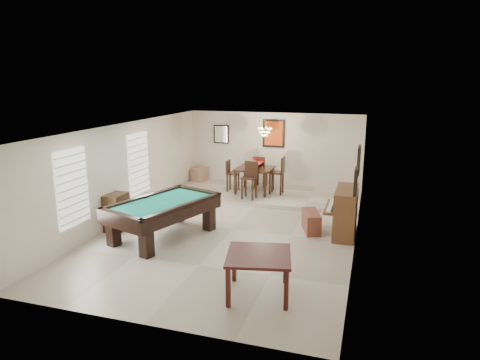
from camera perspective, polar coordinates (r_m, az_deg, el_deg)
The scene contains 26 objects.
ground_plane at distance 10.92m, azimuth -0.94°, elevation -6.63°, with size 6.00×9.00×0.02m, color beige.
wall_back at distance 14.80m, azimuth 4.51°, elevation 3.93°, with size 6.00×0.04×2.60m, color silver.
wall_front at distance 6.62m, azimuth -13.41°, elevation -8.61°, with size 6.00×0.04×2.60m, color silver.
wall_left at distance 11.81m, azimuth -14.93°, elevation 1.07°, with size 0.04×9.00×2.60m, color silver.
wall_right at distance 10.04m, azimuth 15.52°, elevation -1.12°, with size 0.04×9.00×2.60m, color silver.
ceiling at distance 10.32m, azimuth -1.00°, elevation 7.11°, with size 6.00×9.00×0.04m, color white.
dining_step at distance 13.88m, azimuth 3.26°, elevation -1.94°, with size 6.00×2.50×0.12m, color beige.
window_left_front at distance 10.03m, azimuth -21.46°, elevation -1.00°, with size 0.06×1.00×1.70m, color white.
window_left_rear at distance 12.27m, azimuth -13.37°, elevation 2.10°, with size 0.06×1.00×1.70m, color white.
pool_table at distance 10.43m, azimuth -10.18°, elevation -5.23°, with size 1.43×2.64×0.88m, color black, non-canonical shape.
square_table at distance 7.69m, azimuth 2.49°, elevation -12.47°, with size 1.10×1.10×0.76m, color #340F0D, non-canonical shape.
upright_piano at distance 10.70m, azimuth 13.19°, elevation -4.11°, with size 0.78×1.38×1.15m, color brown, non-canonical shape.
piano_bench at distance 10.87m, azimuth 9.48°, elevation -5.47°, with size 0.35×0.90×0.50m, color brown.
apothecary_chest at distance 11.17m, azimuth -16.11°, elevation -4.13°, with size 0.42×0.62×0.94m, color black.
dining_table at distance 13.81m, azimuth 1.95°, elevation 0.25°, with size 1.13×1.13×0.93m, color black, non-canonical shape.
flower_vase at distance 13.69m, azimuth 1.97°, elevation 2.63°, with size 0.14×0.14×0.24m, color red, non-canonical shape.
dining_chair_south at distance 13.05m, azimuth 1.22°, elevation -0.07°, with size 0.42×0.42×1.14m, color black, non-canonical shape.
dining_chair_north at distance 14.50m, azimuth 2.80°, elevation 1.15°, with size 0.39×0.39×1.06m, color black, non-canonical shape.
dining_chair_west at distance 13.97m, azimuth -0.94°, elevation 0.57°, with size 0.37×0.37×1.01m, color black, non-canonical shape.
dining_chair_east at distance 13.66m, azimuth 4.90°, elevation 0.61°, with size 0.44×0.44×1.19m, color black, non-canonical shape.
corner_bench at distance 15.47m, azimuth -5.43°, elevation 0.77°, with size 0.42×0.53×0.47m, color #A8785B.
chandelier at distance 13.42m, azimuth 3.33°, elevation 6.85°, with size 0.44×0.44×0.60m, color #FFE5B2, non-canonical shape.
back_painting at distance 14.67m, azimuth 4.52°, elevation 6.22°, with size 0.75×0.06×0.95m, color #D84C14.
back_mirror at distance 15.22m, azimuth -2.52°, elevation 6.13°, with size 0.55×0.06×0.65m, color white.
right_picture_upper at distance 10.21m, azimuth 15.57°, elevation 2.57°, with size 0.06×0.55×0.65m, color slate.
right_picture_lower at distance 8.98m, azimuth 15.18°, elevation -0.18°, with size 0.06×0.45×0.55m, color gray.
Camera 1 is at (3.22, -9.73, 3.75)m, focal length 32.00 mm.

